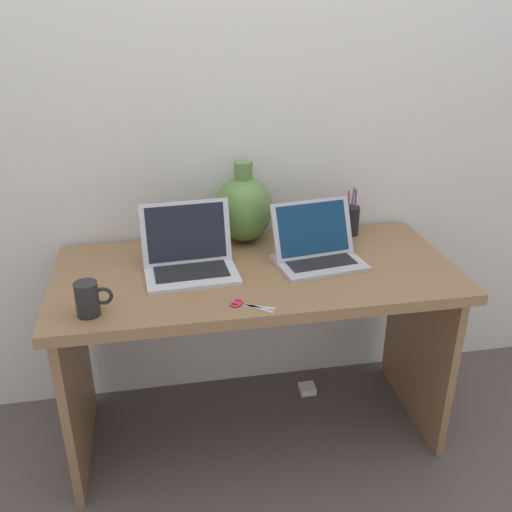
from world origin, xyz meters
TOP-DOWN VIEW (x-y plane):
  - ground_plane at (0.00, 0.00)m, footprint 6.00×6.00m
  - back_wall at (0.00, 0.37)m, footprint 4.40×0.04m
  - desk at (0.00, 0.00)m, footprint 1.43×0.66m
  - laptop_left at (-0.23, 0.03)m, footprint 0.33×0.26m
  - laptop_right at (0.23, 0.02)m, footprint 0.33×0.27m
  - green_vase at (0.00, 0.27)m, footprint 0.23×0.23m
  - coffee_mug at (-0.56, -0.22)m, footprint 0.11×0.07m
  - pen_cup at (0.44, 0.25)m, footprint 0.07×0.07m
  - scissors at (-0.08, -0.25)m, footprint 0.14×0.11m
  - power_brick at (0.27, 0.19)m, footprint 0.07×0.07m

SIDE VIEW (x-z plane):
  - ground_plane at x=0.00m, z-range 0.00..0.00m
  - power_brick at x=0.27m, z-range 0.00..0.03m
  - desk at x=0.00m, z-range 0.21..0.94m
  - scissors at x=-0.08m, z-range 0.74..0.74m
  - coffee_mug at x=-0.56m, z-range 0.74..0.85m
  - laptop_right at x=0.23m, z-range 0.69..0.90m
  - laptop_left at x=-0.23m, z-range 0.68..0.92m
  - pen_cup at x=0.44m, z-range 0.70..0.90m
  - green_vase at x=0.00m, z-range 0.71..1.03m
  - back_wall at x=0.00m, z-range 0.00..2.40m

